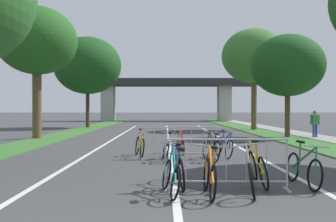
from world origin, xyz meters
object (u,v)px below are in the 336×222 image
(bicycle_white_3, at_px, (166,149))
(pedestrian_pushing_bike, at_px, (315,121))
(crowd_barrier_second, at_px, (179,143))
(bicycle_green_6, at_px, (303,169))
(crowd_barrier_nearest, at_px, (226,164))
(bicycle_yellow_10, at_px, (257,167))
(tree_right_pine_near, at_px, (254,56))
(bicycle_silver_9, at_px, (251,175))
(bicycle_purple_8, at_px, (178,168))
(tree_right_cypress_far, at_px, (288,66))
(bicycle_orange_1, at_px, (210,176))
(bicycle_black_7, at_px, (211,149))
(tree_left_pine_far, at_px, (37,41))
(bicycle_red_4, at_px, (181,146))
(bicycle_teal_5, at_px, (171,176))
(bicycle_blue_2, at_px, (224,146))
(tree_left_oak_near, at_px, (88,66))
(bicycle_yellow_0, at_px, (140,146))

(bicycle_white_3, xyz_separation_m, pedestrian_pushing_bike, (8.22, 8.79, 0.57))
(crowd_barrier_second, distance_m, bicycle_green_6, 5.05)
(crowd_barrier_nearest, distance_m, bicycle_yellow_10, 0.88)
(tree_right_pine_near, relative_size, bicycle_silver_9, 4.57)
(bicycle_purple_8, xyz_separation_m, bicycle_yellow_10, (1.69, 0.03, 0.02))
(tree_right_cypress_far, relative_size, bicycle_white_3, 3.50)
(bicycle_orange_1, bearing_deg, bicycle_black_7, 82.27)
(tree_left_pine_far, distance_m, bicycle_red_4, 11.76)
(tree_right_cypress_far, height_order, bicycle_teal_5, tree_right_cypress_far)
(tree_right_pine_near, bearing_deg, bicycle_blue_2, -106.64)
(bicycle_yellow_10, bearing_deg, bicycle_green_6, -2.31)
(tree_left_oak_near, xyz_separation_m, bicycle_white_3, (6.61, -20.35, -4.93))
(bicycle_yellow_0, relative_size, bicycle_orange_1, 1.03)
(tree_left_pine_far, height_order, bicycle_orange_1, tree_left_pine_far)
(bicycle_white_3, height_order, bicycle_teal_5, bicycle_teal_5)
(bicycle_orange_1, xyz_separation_m, bicycle_green_6, (2.09, 0.89, -0.01))
(tree_left_oak_near, distance_m, crowd_barrier_second, 21.68)
(tree_left_pine_far, height_order, bicycle_yellow_10, tree_left_pine_far)
(bicycle_orange_1, height_order, bicycle_green_6, bicycle_orange_1)
(bicycle_orange_1, xyz_separation_m, pedestrian_pushing_bike, (7.41, 13.67, 0.56))
(bicycle_blue_2, distance_m, bicycle_green_6, 4.91)
(bicycle_teal_5, bearing_deg, bicycle_silver_9, -7.29)
(tree_right_pine_near, xyz_separation_m, bicycle_white_3, (-6.74, -16.78, -5.25))
(tree_left_pine_far, relative_size, bicycle_green_6, 4.06)
(bicycle_purple_8, bearing_deg, bicycle_green_6, -5.53)
(bicycle_blue_2, distance_m, bicycle_silver_9, 5.58)
(bicycle_yellow_0, height_order, bicycle_white_3, bicycle_yellow_0)
(tree_right_cypress_far, xyz_separation_m, bicycle_orange_1, (-6.06, -14.17, -3.69))
(bicycle_black_7, xyz_separation_m, bicycle_silver_9, (0.19, -4.69, 0.00))
(bicycle_white_3, height_order, bicycle_red_4, bicycle_red_4)
(crowd_barrier_second, xyz_separation_m, bicycle_red_4, (0.07, 0.47, -0.16))
(tree_left_pine_far, height_order, tree_left_oak_near, tree_left_oak_near)
(bicycle_yellow_0, relative_size, bicycle_yellow_10, 0.96)
(bicycle_orange_1, xyz_separation_m, bicycle_teal_5, (-0.72, 0.09, -0.01))
(crowd_barrier_nearest, relative_size, bicycle_red_4, 1.55)
(bicycle_orange_1, bearing_deg, tree_left_oak_near, 106.00)
(bicycle_yellow_0, distance_m, bicycle_purple_8, 5.07)
(crowd_barrier_nearest, height_order, bicycle_black_7, crowd_barrier_nearest)
(bicycle_blue_2, relative_size, bicycle_silver_9, 0.98)
(bicycle_orange_1, distance_m, bicycle_black_7, 4.87)
(bicycle_teal_5, xyz_separation_m, pedestrian_pushing_bike, (8.13, 13.57, 0.57))
(bicycle_red_4, distance_m, bicycle_teal_5, 5.69)
(tree_left_pine_far, distance_m, bicycle_yellow_10, 16.08)
(bicycle_yellow_0, xyz_separation_m, bicycle_yellow_10, (2.84, -4.90, 0.02))
(tree_right_pine_near, relative_size, bicycle_red_4, 4.75)
(bicycle_teal_5, xyz_separation_m, bicycle_silver_9, (1.53, 0.05, 0.02))
(crowd_barrier_second, height_order, bicycle_silver_9, crowd_barrier_second)
(tree_right_pine_near, bearing_deg, bicycle_silver_9, -103.39)
(bicycle_green_6, relative_size, bicycle_yellow_10, 1.00)
(tree_right_pine_near, xyz_separation_m, crowd_barrier_second, (-6.31, -16.37, -5.10))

